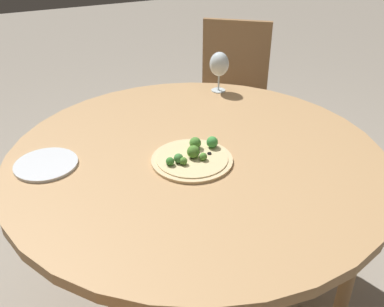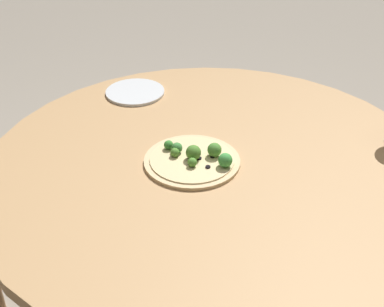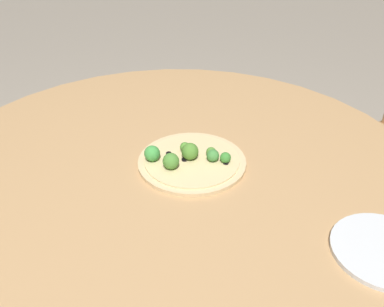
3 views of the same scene
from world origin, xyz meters
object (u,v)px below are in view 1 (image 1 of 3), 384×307
(chair, at_px, (231,99))
(plate_near, at_px, (46,164))
(wine_glass, at_px, (219,65))
(pizza, at_px, (193,157))

(chair, relative_size, plate_near, 4.51)
(chair, xyz_separation_m, plate_near, (0.69, -1.08, 0.24))
(chair, distance_m, plate_near, 1.31)
(wine_glass, distance_m, plate_near, 0.88)
(pizza, xyz_separation_m, wine_glass, (-0.50, 0.35, 0.11))
(pizza, relative_size, plate_near, 1.33)
(chair, height_order, wine_glass, chair)
(wine_glass, xyz_separation_m, plate_near, (0.33, -0.80, -0.12))
(wine_glass, bearing_deg, pizza, -35.43)
(plate_near, bearing_deg, pizza, 69.50)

